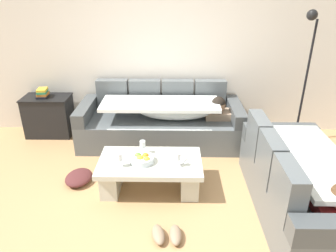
{
  "coord_description": "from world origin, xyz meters",
  "views": [
    {
      "loc": [
        0.13,
        -2.74,
        2.3
      ],
      "look_at": [
        0.07,
        1.01,
        0.55
      ],
      "focal_mm": 33.77,
      "sensor_mm": 36.0,
      "label": 1
    }
  ],
  "objects": [
    {
      "name": "fruit_bowl",
      "position": [
        -0.22,
        0.38,
        0.42
      ],
      "size": [
        0.28,
        0.28,
        0.1
      ],
      "color": "silver",
      "rests_on": "coffee_table"
    },
    {
      "name": "couch_near_window",
      "position": [
        1.48,
        0.02,
        0.34
      ],
      "size": [
        0.92,
        1.93,
        0.88
      ],
      "rotation": [
        0.0,
        0.0,
        1.57
      ],
      "color": "#52595B",
      "rests_on": "ground_plane"
    },
    {
      "name": "wine_glass_near_left",
      "position": [
        -0.46,
        0.28,
        0.5
      ],
      "size": [
        0.07,
        0.07,
        0.17
      ],
      "color": "silver",
      "rests_on": "coffee_table"
    },
    {
      "name": "crumpled_garment",
      "position": [
        -1.03,
        0.52,
        0.06
      ],
      "size": [
        0.35,
        0.43,
        0.12
      ],
      "primitive_type": "ellipsoid",
      "rotation": [
        0.0,
        0.0,
        1.48
      ],
      "color": "#4C2323",
      "rests_on": "ground_plane"
    },
    {
      "name": "ground_plane",
      "position": [
        0.0,
        0.0,
        0.0
      ],
      "size": [
        14.0,
        14.0,
        0.0
      ],
      "primitive_type": "plane",
      "color": "#AB7F51"
    },
    {
      "name": "couch_along_wall",
      "position": [
        -0.01,
        1.62,
        0.33
      ],
      "size": [
        2.41,
        0.92,
        0.88
      ],
      "color": "#52595B",
      "rests_on": "ground_plane"
    },
    {
      "name": "wine_glass_near_right",
      "position": [
        0.19,
        0.3,
        0.5
      ],
      "size": [
        0.07,
        0.07,
        0.17
      ],
      "color": "silver",
      "rests_on": "coffee_table"
    },
    {
      "name": "pair_of_shoes",
      "position": [
        0.08,
        -0.41,
        0.04
      ],
      "size": [
        0.32,
        0.29,
        0.09
      ],
      "color": "#8C7259",
      "rests_on": "ground_plane"
    },
    {
      "name": "side_cabinet",
      "position": [
        -1.84,
        1.85,
        0.32
      ],
      "size": [
        0.72,
        0.44,
        0.64
      ],
      "color": "black",
      "rests_on": "ground_plane"
    },
    {
      "name": "coffee_table",
      "position": [
        -0.13,
        0.41,
        0.24
      ],
      "size": [
        1.2,
        0.68,
        0.38
      ],
      "color": "beige",
      "rests_on": "ground_plane"
    },
    {
      "name": "floor_lamp",
      "position": [
        1.98,
        1.62,
        1.12
      ],
      "size": [
        0.33,
        0.31,
        1.95
      ],
      "color": "black",
      "rests_on": "ground_plane"
    },
    {
      "name": "open_magazine",
      "position": [
        0.14,
        0.43,
        0.39
      ],
      "size": [
        0.34,
        0.3,
        0.01
      ],
      "primitive_type": "cube",
      "rotation": [
        0.0,
        0.0,
        -0.4
      ],
      "color": "white",
      "rests_on": "coffee_table"
    },
    {
      "name": "wine_glass_far_back",
      "position": [
        -0.23,
        0.59,
        0.5
      ],
      "size": [
        0.07,
        0.07,
        0.17
      ],
      "color": "silver",
      "rests_on": "coffee_table"
    },
    {
      "name": "book_stack_on_cabinet",
      "position": [
        -1.88,
        1.85,
        0.71
      ],
      "size": [
        0.17,
        0.24,
        0.14
      ],
      "color": "black",
      "rests_on": "side_cabinet"
    },
    {
      "name": "back_wall",
      "position": [
        0.0,
        2.15,
        1.35
      ],
      "size": [
        9.0,
        0.1,
        2.7
      ],
      "primitive_type": "cube",
      "color": "silver",
      "rests_on": "ground_plane"
    }
  ]
}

